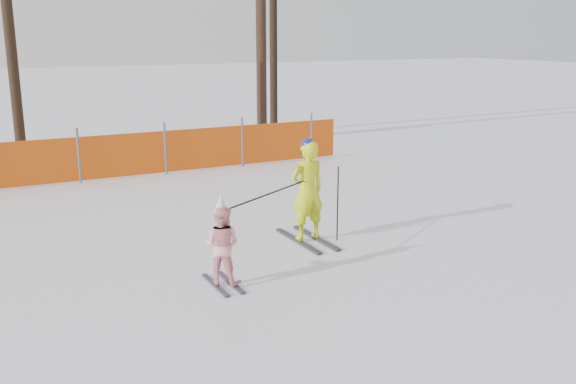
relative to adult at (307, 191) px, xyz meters
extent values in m
plane|color=white|center=(-0.61, -0.99, -0.84)|extent=(120.00, 120.00, 0.00)
cube|color=black|center=(-0.17, 0.00, -0.82)|extent=(0.09, 1.42, 0.04)
cube|color=black|center=(0.17, 0.00, -0.82)|extent=(0.09, 1.42, 0.04)
imported|color=yellow|center=(0.00, 0.00, 0.00)|extent=(0.61, 0.41, 1.61)
sphere|color=navy|center=(0.00, 0.00, 0.75)|extent=(0.21, 0.21, 0.21)
cube|color=black|center=(-2.04, -1.13, -0.83)|extent=(0.09, 0.87, 0.03)
cube|color=black|center=(-1.82, -1.13, -0.83)|extent=(0.09, 0.87, 0.03)
imported|color=#FFA6AF|center=(-1.93, -1.13, -0.28)|extent=(0.66, 0.66, 1.08)
cone|color=silver|center=(-1.93, -1.13, 0.30)|extent=(0.19, 0.19, 0.24)
cylinder|color=black|center=(0.45, -0.20, -0.23)|extent=(0.02, 0.02, 1.23)
cylinder|color=black|center=(-0.97, -0.56, 0.18)|extent=(1.73, 1.02, 0.02)
cylinder|color=#595960|center=(-2.52, 6.01, -0.22)|extent=(0.06, 0.06, 1.25)
cylinder|color=#595960|center=(-0.52, 6.01, -0.22)|extent=(0.06, 0.06, 1.25)
cylinder|color=#595960|center=(1.48, 6.01, -0.22)|extent=(0.06, 0.06, 1.25)
cylinder|color=#595960|center=(3.48, 6.01, -0.22)|extent=(0.06, 0.06, 1.25)
cube|color=#DA4F0B|center=(-3.17, 6.01, -0.29)|extent=(14.69, 0.03, 1.00)
cylinder|color=black|center=(3.74, 9.63, 2.70)|extent=(0.32, 0.32, 7.09)
cylinder|color=black|center=(4.76, 10.84, 2.02)|extent=(0.26, 0.26, 5.72)
cylinder|color=black|center=(-3.44, 9.18, 1.62)|extent=(0.27, 0.27, 4.93)
camera|label=1|loc=(-4.90, -8.71, 2.46)|focal=40.00mm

